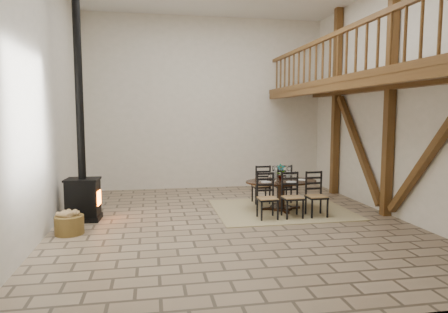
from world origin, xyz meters
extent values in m
plane|color=gray|center=(0.00, 0.00, 0.00)|extent=(8.00, 8.00, 0.00)
cube|color=silver|center=(0.00, 4.00, 2.50)|extent=(7.00, 0.02, 5.00)
cube|color=silver|center=(0.00, -4.00, 2.50)|extent=(7.00, 0.02, 5.00)
cube|color=silver|center=(-3.50, 0.00, 2.50)|extent=(0.02, 8.00, 5.00)
cube|color=silver|center=(3.50, 0.00, 2.50)|extent=(0.02, 8.00, 5.00)
cube|color=brown|center=(3.38, 0.00, 2.50)|extent=(0.18, 0.18, 5.00)
cube|color=brown|center=(3.38, 2.50, 2.50)|extent=(0.18, 0.18, 5.00)
cube|color=brown|center=(3.38, -1.25, 1.40)|extent=(0.14, 2.16, 2.54)
cube|color=brown|center=(3.38, 1.25, 1.40)|extent=(0.14, 2.16, 2.54)
cube|color=brown|center=(3.38, 0.00, 2.80)|extent=(0.20, 7.80, 0.20)
cube|color=brown|center=(2.70, 0.00, 2.85)|extent=(1.60, 7.80, 0.12)
cube|color=brown|center=(2.00, 0.00, 2.75)|extent=(0.18, 7.80, 0.22)
cube|color=brown|center=(2.00, 0.00, 3.75)|extent=(0.09, 7.60, 0.09)
cube|color=brown|center=(2.00, 0.00, 3.33)|extent=(0.06, 7.60, 0.86)
cube|color=tan|center=(1.30, 0.86, 0.01)|extent=(3.00, 2.50, 0.02)
ellipsoid|color=black|center=(1.30, 0.86, 0.66)|extent=(1.66, 1.01, 0.04)
cylinder|color=black|center=(1.30, 0.86, 0.32)|extent=(0.16, 0.16, 0.60)
cylinder|color=black|center=(1.30, 0.86, 0.05)|extent=(0.51, 0.51, 0.06)
cube|color=#AE8150|center=(0.76, 0.13, 0.44)|extent=(0.40, 0.38, 0.04)
cube|color=black|center=(0.76, 0.13, 0.21)|extent=(0.38, 0.38, 0.42)
cube|color=black|center=(0.76, 0.31, 0.69)|extent=(0.34, 0.04, 0.54)
cube|color=#AE8150|center=(1.30, 0.14, 0.44)|extent=(0.40, 0.38, 0.04)
cube|color=black|center=(1.30, 0.14, 0.21)|extent=(0.38, 0.38, 0.42)
cube|color=black|center=(1.30, 0.31, 0.69)|extent=(0.34, 0.04, 0.54)
cube|color=#AE8150|center=(1.85, 0.14, 0.44)|extent=(0.40, 0.38, 0.04)
cube|color=black|center=(1.85, 0.14, 0.21)|extent=(0.38, 0.38, 0.42)
cube|color=black|center=(1.85, 0.31, 0.69)|extent=(0.34, 0.04, 0.54)
cube|color=#AE8150|center=(1.02, 1.59, 0.44)|extent=(0.40, 0.38, 0.04)
cube|color=black|center=(1.02, 1.59, 0.21)|extent=(0.38, 0.38, 0.42)
cube|color=black|center=(1.02, 1.41, 0.69)|extent=(0.34, 0.04, 0.54)
cube|color=#AE8150|center=(1.57, 1.59, 0.44)|extent=(0.40, 0.38, 0.04)
cube|color=black|center=(1.57, 1.59, 0.21)|extent=(0.38, 0.38, 0.42)
cube|color=black|center=(1.57, 1.42, 0.69)|extent=(0.34, 0.04, 0.54)
cube|color=white|center=(1.30, 0.86, 0.69)|extent=(1.27, 0.64, 0.01)
cube|color=white|center=(1.30, 0.86, 0.77)|extent=(0.82, 0.28, 0.18)
cylinder|color=white|center=(1.14, 0.86, 0.85)|extent=(0.12, 0.12, 0.34)
cylinder|color=white|center=(1.46, 0.86, 0.85)|extent=(0.12, 0.12, 0.34)
cylinder|color=white|center=(1.14, 0.86, 0.76)|extent=(0.06, 0.06, 0.16)
cylinder|color=white|center=(1.46, 0.86, 0.76)|extent=(0.06, 0.06, 0.16)
imported|color=#4C723F|center=(1.30, 0.91, 0.87)|extent=(0.20, 0.14, 0.38)
cube|color=black|center=(-3.00, 0.72, 0.05)|extent=(0.72, 0.57, 0.10)
cube|color=black|center=(-3.00, 0.72, 0.47)|extent=(0.66, 0.52, 0.73)
cube|color=#FF590C|center=(-2.68, 0.70, 0.47)|extent=(0.04, 0.29, 0.29)
cube|color=black|center=(-3.00, 0.72, 0.85)|extent=(0.71, 0.56, 0.04)
cylinder|color=black|center=(-3.00, 0.72, 2.94)|extent=(0.16, 0.16, 4.12)
cylinder|color=brown|center=(-3.10, -0.22, 0.17)|extent=(0.52, 0.52, 0.34)
cube|color=tan|center=(-3.10, -0.22, 0.38)|extent=(0.28, 0.28, 0.10)
cube|color=tan|center=(-3.15, 0.99, 0.17)|extent=(0.36, 0.37, 0.34)
camera|label=1|loc=(-1.59, -7.73, 2.18)|focal=32.00mm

